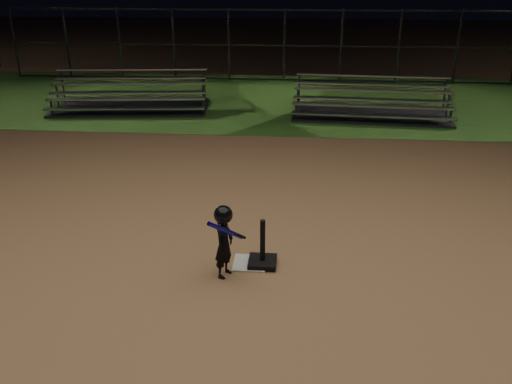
% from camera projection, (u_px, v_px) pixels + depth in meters
% --- Properties ---
extents(ground, '(80.00, 80.00, 0.00)m').
position_uv_depth(ground, '(250.00, 264.00, 7.18)').
color(ground, '#9B6D46').
rests_on(ground, ground).
extents(grass_strip, '(60.00, 8.00, 0.01)m').
position_uv_depth(grass_strip, '(280.00, 99.00, 16.36)').
color(grass_strip, '#2E591C').
rests_on(grass_strip, ground).
extents(home_plate, '(0.45, 0.45, 0.02)m').
position_uv_depth(home_plate, '(250.00, 263.00, 7.18)').
color(home_plate, beige).
rests_on(home_plate, ground).
extents(batting_tee, '(0.38, 0.38, 0.66)m').
position_uv_depth(batting_tee, '(263.00, 256.00, 7.11)').
color(batting_tee, black).
rests_on(batting_tee, home_plate).
extents(child_batter, '(0.45, 0.54, 1.00)m').
position_uv_depth(child_batter, '(224.00, 239.00, 6.71)').
color(child_batter, black).
rests_on(child_batter, ground).
extents(bleacher_left, '(4.56, 2.58, 1.07)m').
position_uv_depth(bleacher_left, '(131.00, 102.00, 15.10)').
color(bleacher_left, '#BDBCC2').
rests_on(bleacher_left, ground).
extents(bleacher_right, '(4.33, 2.33, 1.03)m').
position_uv_depth(bleacher_right, '(371.00, 109.00, 14.37)').
color(bleacher_right, '#B1B1B6').
rests_on(bleacher_right, ground).
extents(backstop_fence, '(20.08, 0.08, 2.50)m').
position_uv_depth(backstop_fence, '(284.00, 46.00, 18.63)').
color(backstop_fence, '#38383D').
rests_on(backstop_fence, ground).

